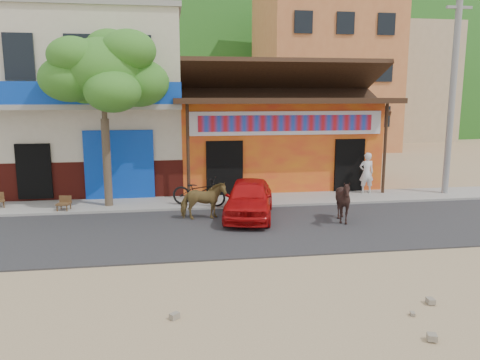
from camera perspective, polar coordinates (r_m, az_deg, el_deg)
The scene contains 16 objects.
ground at distance 11.53m, azimuth 4.35°, elevation -9.44°, with size 120.00×120.00×0.00m, color #9E825B.
road at distance 13.85m, azimuth 2.01°, elevation -5.94°, with size 60.00×5.00×0.04m, color #28282B.
sidewalk at distance 17.19m, azimuth -0.16°, elevation -2.61°, with size 60.00×2.00×0.12m, color gray.
dance_club at distance 21.16m, azimuth 3.59°, elevation 4.57°, with size 8.00×6.00×3.60m, color orange.
cafe_building at distance 20.79m, azimuth -17.25°, elevation 8.73°, with size 7.00×6.00×7.00m, color beige.
apartment_front at distance 36.49m, azimuth 9.91°, elevation 13.40°, with size 9.00×9.00×12.00m, color #CC723F.
apartment_rear at distance 45.47m, azimuth 18.42°, elevation 11.12°, with size 8.00×8.00×10.00m, color tan.
hillside at distance 81.02m, azimuth -7.20°, elevation 15.89°, with size 100.00×40.00×24.00m, color #194C14.
tree at distance 16.52m, azimuth -16.17°, elevation 7.20°, with size 3.00×3.00×6.00m, color #2D721E, non-canonical shape.
utility_pole at distance 19.73m, azimuth 24.50°, elevation 10.03°, with size 0.24×0.24×8.00m, color gray.
cow_tan at distance 14.71m, azimuth -4.50°, elevation -2.54°, with size 0.64×1.40×1.19m, color olive.
cow_dark at distance 14.60m, azimuth 12.52°, elevation -2.49°, with size 1.10×1.24×1.37m, color black.
red_car at distance 14.94m, azimuth 1.12°, elevation -2.23°, with size 1.45×3.62×1.23m, color red.
scooter at distance 16.23m, azimuth -5.04°, elevation -1.38°, with size 0.67×1.91×1.01m, color black.
pedestrian at distance 18.89m, azimuth 15.16°, elevation 0.85°, with size 0.58×0.38×1.59m, color white.
cafe_chair_left at distance 16.59m, azimuth -20.75°, elevation -2.01°, with size 0.40×0.40×0.87m, color #492B18, non-canonical shape.
Camera 1 is at (-2.50, -10.57, 3.87)m, focal length 35.00 mm.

